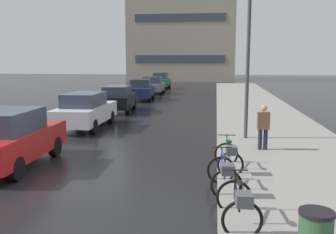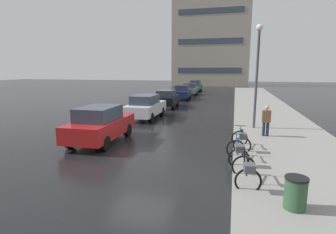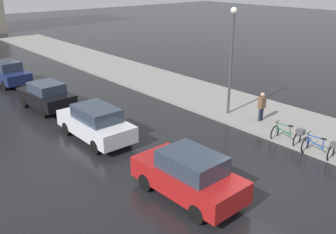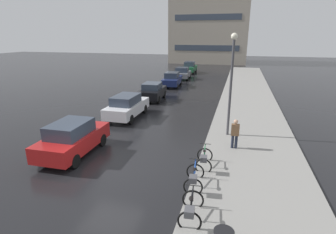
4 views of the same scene
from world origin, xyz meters
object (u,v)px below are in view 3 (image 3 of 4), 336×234
(car_white, at_px, (96,123))
(streetlamp, at_px, (232,51))
(car_black, at_px, (46,96))
(car_red, at_px, (189,175))
(bicycle_second, at_px, (322,148))
(pedestrian, at_px, (262,106))
(bicycle_third, at_px, (289,134))
(car_navy, at_px, (7,73))

(car_white, height_order, streetlamp, streetlamp)
(car_black, bearing_deg, streetlamp, -46.64)
(car_red, bearing_deg, bicycle_second, -13.75)
(car_red, height_order, pedestrian, car_red)
(car_black, bearing_deg, pedestrian, -51.26)
(bicycle_third, relative_size, pedestrian, 0.88)
(car_red, relative_size, pedestrian, 2.50)
(bicycle_second, relative_size, car_black, 0.38)
(car_red, distance_m, car_white, 6.33)
(bicycle_second, distance_m, car_red, 6.45)
(pedestrian, bearing_deg, bicycle_third, -116.48)
(car_red, height_order, car_white, car_red)
(car_red, distance_m, streetlamp, 8.86)
(bicycle_second, bearing_deg, pedestrian, 71.47)
(car_navy, bearing_deg, car_white, -90.73)
(bicycle_third, height_order, pedestrian, pedestrian)
(bicycle_second, relative_size, car_white, 0.34)
(bicycle_third, bearing_deg, streetlamp, 79.64)
(bicycle_second, height_order, car_black, car_black)
(car_red, relative_size, car_navy, 0.94)
(car_red, bearing_deg, streetlamp, 31.43)
(car_navy, bearing_deg, car_red, -90.70)
(car_navy, height_order, streetlamp, streetlamp)
(bicycle_third, xyz_separation_m, car_black, (-6.28, 11.76, 0.30))
(bicycle_second, bearing_deg, streetlamp, 80.99)
(car_black, bearing_deg, car_white, -90.59)
(bicycle_second, distance_m, streetlamp, 6.75)
(car_red, bearing_deg, pedestrian, 18.45)
(car_black, bearing_deg, car_red, -90.62)
(car_white, xyz_separation_m, pedestrian, (7.55, -3.78, 0.10))
(car_white, xyz_separation_m, car_navy, (0.16, 12.33, -0.02))
(car_navy, bearing_deg, bicycle_second, -73.37)
(car_white, bearing_deg, car_navy, 89.27)
(bicycle_second, relative_size, car_navy, 0.33)
(bicycle_third, xyz_separation_m, car_navy, (-6.19, 18.53, 0.32))
(bicycle_second, relative_size, streetlamp, 0.26)
(car_navy, bearing_deg, pedestrian, -65.35)
(streetlamp, bearing_deg, bicycle_third, -100.36)
(car_white, bearing_deg, bicycle_second, -51.79)
(car_white, relative_size, pedestrian, 2.61)
(car_white, distance_m, car_black, 5.56)
(car_red, xyz_separation_m, car_black, (0.13, 11.88, -0.06))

